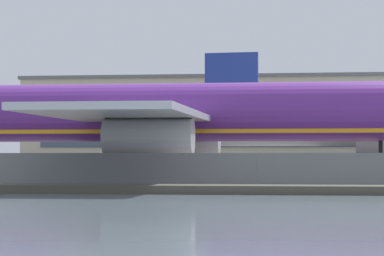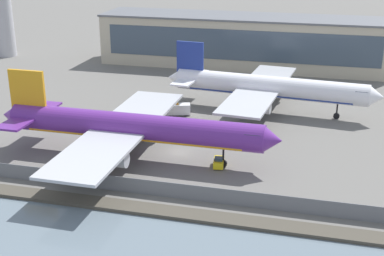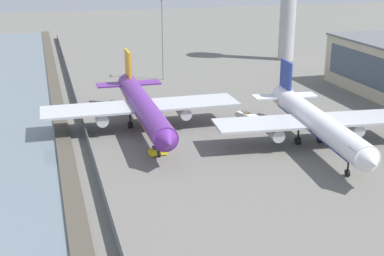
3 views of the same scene
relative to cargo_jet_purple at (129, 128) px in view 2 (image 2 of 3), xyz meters
The scene contains 8 objects.
ground_plane 9.80m from the cargo_jet_purple, 27.89° to the left, with size 500.00×500.00×0.00m, color #66635E.
shoreline_seawall 18.86m from the cargo_jet_purple, 66.37° to the right, with size 320.00×3.00×0.50m.
perimeter_fence 14.75m from the cargo_jet_purple, 59.05° to the right, with size 280.00×0.10×2.36m.
cargo_jet_purple is the anchor object (origin of this frame).
passenger_jet_white 35.25m from the cargo_jet_purple, 57.48° to the left, with size 45.16×38.74×13.67m.
baggage_tug 15.76m from the cargo_jet_purple, ahead, with size 2.01×3.38×1.80m.
ops_van 23.27m from the cargo_jet_purple, 85.44° to the left, with size 5.60×3.65×2.48m.
terminal_building 68.40m from the cargo_jet_purple, 83.34° to the left, with size 78.87×16.62×13.81m.
Camera 2 is at (23.11, -81.02, 36.04)m, focal length 50.00 mm.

